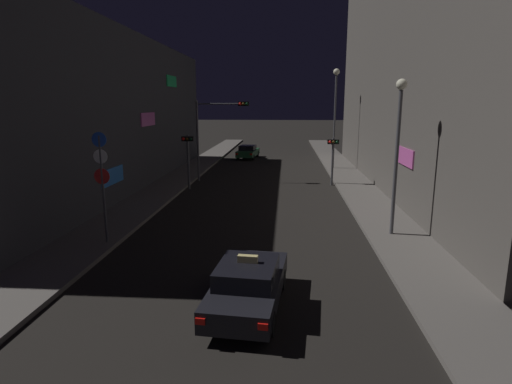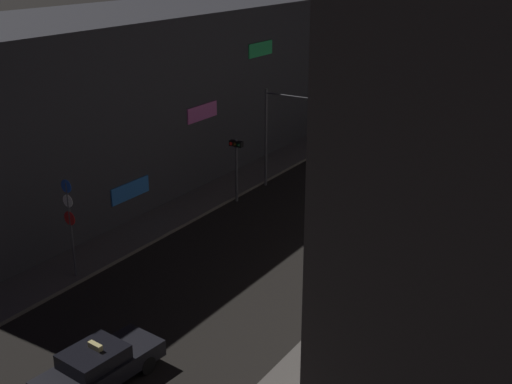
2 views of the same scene
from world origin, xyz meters
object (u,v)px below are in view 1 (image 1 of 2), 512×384
(taxi, at_px, (248,284))
(traffic_light_overhead, at_px, (216,124))
(traffic_light_left_kerb, at_px, (188,151))
(street_lamp_near_block, at_px, (398,135))
(sign_pole_left, at_px, (102,177))
(street_lamp_far_block, at_px, (335,101))
(far_car, at_px, (248,152))
(traffic_light_right_kerb, at_px, (333,151))

(taxi, xyz_separation_m, traffic_light_overhead, (-4.22, 19.83, 3.53))
(traffic_light_left_kerb, height_order, street_lamp_near_block, street_lamp_near_block)
(sign_pole_left, xyz_separation_m, street_lamp_far_block, (11.49, 21.17, 3.12))
(street_lamp_near_block, bearing_deg, taxi, -129.46)
(far_car, height_order, street_lamp_near_block, street_lamp_near_block)
(taxi, distance_m, sign_pole_left, 8.25)
(traffic_light_left_kerb, bearing_deg, traffic_light_right_kerb, 11.81)
(street_lamp_far_block, bearing_deg, far_car, 139.08)
(traffic_light_overhead, bearing_deg, traffic_light_left_kerb, -113.36)
(street_lamp_far_block, bearing_deg, traffic_light_right_kerb, -96.75)
(traffic_light_right_kerb, distance_m, sign_pole_left, 17.43)
(far_car, bearing_deg, traffic_light_right_kerb, -63.01)
(sign_pole_left, bearing_deg, street_lamp_near_block, 9.56)
(far_car, xyz_separation_m, sign_pole_left, (-3.23, -28.33, 2.16))
(traffic_light_right_kerb, height_order, street_lamp_far_block, street_lamp_far_block)
(sign_pole_left, xyz_separation_m, street_lamp_near_block, (11.97, 2.02, 1.57))
(traffic_light_left_kerb, height_order, sign_pole_left, sign_pole_left)
(far_car, bearing_deg, street_lamp_far_block, -40.92)
(street_lamp_near_block, bearing_deg, traffic_light_overhead, 127.42)
(traffic_light_overhead, bearing_deg, traffic_light_right_kerb, -7.55)
(taxi, xyz_separation_m, traffic_light_left_kerb, (-5.60, 16.62, 1.92))
(taxi, relative_size, sign_pole_left, 1.02)
(traffic_light_overhead, distance_m, traffic_light_left_kerb, 3.85)
(far_car, distance_m, sign_pole_left, 28.59)
(traffic_light_left_kerb, bearing_deg, far_car, 81.29)
(taxi, relative_size, traffic_light_left_kerb, 1.24)
(sign_pole_left, height_order, street_lamp_far_block, street_lamp_far_block)
(taxi, relative_size, traffic_light_overhead, 0.77)
(traffic_light_overhead, xyz_separation_m, street_lamp_far_block, (9.42, 6.22, 1.75))
(traffic_light_overhead, relative_size, traffic_light_right_kerb, 1.78)
(traffic_light_right_kerb, xyz_separation_m, sign_pole_left, (-10.62, -13.82, 0.45))
(traffic_light_overhead, bearing_deg, street_lamp_near_block, -52.58)
(taxi, bearing_deg, traffic_light_left_kerb, 108.63)
(sign_pole_left, distance_m, street_lamp_far_block, 24.28)
(taxi, height_order, traffic_light_right_kerb, traffic_light_right_kerb)
(far_car, bearing_deg, taxi, -84.73)
(taxi, height_order, traffic_light_overhead, traffic_light_overhead)
(traffic_light_left_kerb, relative_size, street_lamp_far_block, 0.43)
(far_car, relative_size, traffic_light_left_kerb, 1.25)
(far_car, bearing_deg, sign_pole_left, -96.50)
(traffic_light_right_kerb, relative_size, street_lamp_far_block, 0.40)
(traffic_light_left_kerb, bearing_deg, street_lamp_near_block, -40.75)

